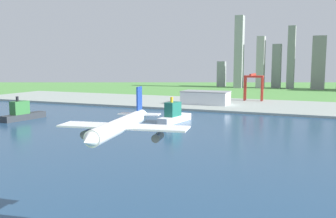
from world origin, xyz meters
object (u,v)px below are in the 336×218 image
Objects in this scene: container_barge at (22,113)px; ferry_boat at (174,115)px; airplane_landing at (120,126)px; port_crane_red at (254,81)px; warehouse_main at (206,98)px.

ferry_boat is (139.10, 41.97, 0.24)m from container_barge.
airplane_landing is 417.46m from port_crane_red.
airplane_landing is at bearing -40.09° from container_barge.
container_barge is 1.00× the size of ferry_boat.
port_crane_red is (176.34, 239.07, 22.55)m from container_barge.
airplane_landing is at bearing -72.01° from ferry_boat.
warehouse_main is at bearing -127.26° from port_crane_red.
port_crane_red is (37.23, 197.10, 22.30)m from ferry_boat.
container_barge is 0.78× the size of warehouse_main.
warehouse_main is (128.16, 175.75, 4.01)m from container_barge.
airplane_landing reaches higher than warehouse_main.
ferry_boat is (-71.09, 218.91, -30.11)m from airplane_landing.
port_crane_red reaches higher than container_barge.
ferry_boat is 134.28m from warehouse_main.
warehouse_main is (-48.17, -63.32, -18.54)m from port_crane_red.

